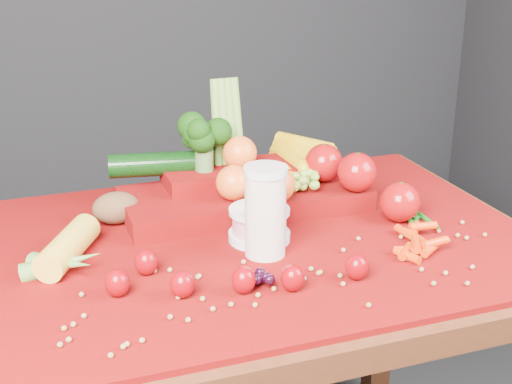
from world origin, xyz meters
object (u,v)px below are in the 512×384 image
object	(u,v)px
table	(259,285)
produce_mound	(258,181)
yogurt_bowl	(259,223)
milk_glass	(265,208)

from	to	relation	value
table	produce_mound	distance (m)	0.23
table	yogurt_bowl	size ratio (longest dim) A/B	9.14
yogurt_bowl	table	bearing A→B (deg)	68.74
milk_glass	yogurt_bowl	bearing A→B (deg)	80.03
table	milk_glass	world-z (taller)	milk_glass
produce_mound	milk_glass	bearing A→B (deg)	-106.38
table	yogurt_bowl	xyz separation A→B (m)	(-0.00, -0.01, 0.14)
milk_glass	produce_mound	world-z (taller)	produce_mound
table	yogurt_bowl	bearing A→B (deg)	-111.26
milk_glass	produce_mound	distance (m)	0.24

